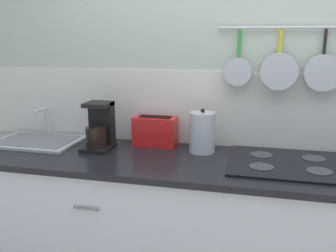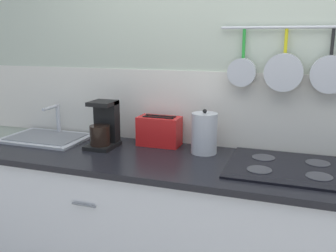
{
  "view_description": "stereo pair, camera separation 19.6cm",
  "coord_description": "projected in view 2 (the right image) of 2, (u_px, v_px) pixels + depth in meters",
  "views": [
    {
      "loc": [
        0.0,
        -1.93,
        1.59
      ],
      "look_at": [
        -0.47,
        0.0,
        1.12
      ],
      "focal_mm": 40.0,
      "sensor_mm": 36.0,
      "label": 1
    },
    {
      "loc": [
        0.19,
        -1.87,
        1.59
      ],
      "look_at": [
        -0.47,
        0.0,
        1.12
      ],
      "focal_mm": 40.0,
      "sensor_mm": 36.0,
      "label": 2
    }
  ],
  "objects": [
    {
      "name": "wall_back",
      "position": [
        265.0,
        93.0,
        2.18
      ],
      "size": [
        7.2,
        0.16,
        2.6
      ],
      "color": "#B2BCA8",
      "rests_on": "ground_plane"
    },
    {
      "name": "cabinet_base",
      "position": [
        250.0,
        252.0,
        2.04
      ],
      "size": [
        3.32,
        0.63,
        0.9
      ],
      "color": "silver",
      "rests_on": "ground_plane"
    },
    {
      "name": "countertop",
      "position": [
        254.0,
        171.0,
        1.93
      ],
      "size": [
        3.36,
        0.65,
        0.03
      ],
      "color": "black",
      "rests_on": "cabinet_base"
    },
    {
      "name": "sink_basin",
      "position": [
        47.0,
        137.0,
        2.48
      ],
      "size": [
        0.54,
        0.38,
        0.21
      ],
      "color": "#B7BABF",
      "rests_on": "countertop"
    },
    {
      "name": "coffee_maker",
      "position": [
        104.0,
        128.0,
        2.28
      ],
      "size": [
        0.16,
        0.2,
        0.28
      ],
      "color": "black",
      "rests_on": "countertop"
    },
    {
      "name": "toaster",
      "position": [
        159.0,
        131.0,
        2.32
      ],
      "size": [
        0.28,
        0.14,
        0.18
      ],
      "color": "red",
      "rests_on": "countertop"
    },
    {
      "name": "kettle",
      "position": [
        204.0,
        133.0,
        2.15
      ],
      "size": [
        0.15,
        0.15,
        0.26
      ],
      "color": "#B7BABF",
      "rests_on": "countertop"
    },
    {
      "name": "cooktop",
      "position": [
        289.0,
        167.0,
        1.92
      ],
      "size": [
        0.62,
        0.52,
        0.01
      ],
      "color": "black",
      "rests_on": "countertop"
    }
  ]
}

